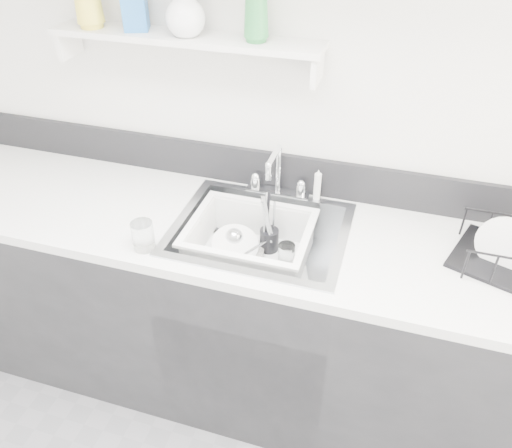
% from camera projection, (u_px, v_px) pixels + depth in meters
% --- Properties ---
extents(room_shell, '(3.50, 3.00, 2.60)m').
position_uv_depth(room_shell, '(114.00, 134.00, 0.77)').
color(room_shell, silver).
rests_on(room_shell, ground).
extents(counter_run, '(3.20, 0.62, 0.92)m').
position_uv_depth(counter_run, '(259.00, 316.00, 2.12)').
color(counter_run, black).
rests_on(counter_run, ground).
extents(backsplash, '(3.20, 0.02, 0.16)m').
position_uv_depth(backsplash, '(281.00, 172.00, 2.03)').
color(backsplash, black).
rests_on(backsplash, counter_run).
extents(sink, '(0.64, 0.52, 0.20)m').
position_uv_depth(sink, '(260.00, 248.00, 1.90)').
color(sink, silver).
rests_on(sink, counter_run).
extents(faucet, '(0.26, 0.18, 0.23)m').
position_uv_depth(faucet, '(277.00, 182.00, 2.00)').
color(faucet, silver).
rests_on(faucet, counter_run).
extents(side_sprayer, '(0.03, 0.03, 0.14)m').
position_uv_depth(side_sprayer, '(317.00, 185.00, 1.96)').
color(side_sprayer, white).
rests_on(side_sprayer, counter_run).
extents(wall_shelf, '(1.00, 0.16, 0.12)m').
position_uv_depth(wall_shelf, '(184.00, 40.00, 1.75)').
color(wall_shelf, silver).
rests_on(wall_shelf, room_shell).
extents(wash_tub, '(0.56, 0.50, 0.18)m').
position_uv_depth(wash_tub, '(250.00, 244.00, 1.90)').
color(wash_tub, white).
rests_on(wash_tub, sink).
extents(plate_stack, '(0.22, 0.22, 0.09)m').
position_uv_depth(plate_stack, '(238.00, 250.00, 1.95)').
color(plate_stack, white).
rests_on(plate_stack, wash_tub).
extents(utensil_cup, '(0.07, 0.07, 0.25)m').
position_uv_depth(utensil_cup, '(269.00, 238.00, 1.96)').
color(utensil_cup, black).
rests_on(utensil_cup, wash_tub).
extents(ladle, '(0.30, 0.18, 0.08)m').
position_uv_depth(ladle, '(249.00, 247.00, 1.94)').
color(ladle, silver).
rests_on(ladle, wash_tub).
extents(tumbler_in_tub, '(0.07, 0.07, 0.09)m').
position_uv_depth(tumbler_in_tub, '(286.00, 255.00, 1.89)').
color(tumbler_in_tub, white).
rests_on(tumbler_in_tub, wash_tub).
extents(tumbler_counter, '(0.09, 0.09, 0.11)m').
position_uv_depth(tumbler_counter, '(143.00, 236.00, 1.73)').
color(tumbler_counter, white).
rests_on(tumbler_counter, counter_run).
extents(bowl_small, '(0.14, 0.14, 0.03)m').
position_uv_depth(bowl_small, '(276.00, 277.00, 1.84)').
color(bowl_small, white).
rests_on(bowl_small, wash_tub).
extents(soap_bottle_b, '(0.11, 0.11, 0.19)m').
position_uv_depth(soap_bottle_b, '(134.00, 2.00, 1.73)').
color(soap_bottle_b, blue).
rests_on(soap_bottle_b, wall_shelf).
extents(soap_bottle_c, '(0.15, 0.15, 0.17)m').
position_uv_depth(soap_bottle_c, '(185.00, 9.00, 1.67)').
color(soap_bottle_c, white).
rests_on(soap_bottle_c, wall_shelf).
extents(soap_bottle_d, '(0.11, 0.11, 0.22)m').
position_uv_depth(soap_bottle_d, '(256.00, 7.00, 1.61)').
color(soap_bottle_d, '#2A823D').
rests_on(soap_bottle_d, wall_shelf).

